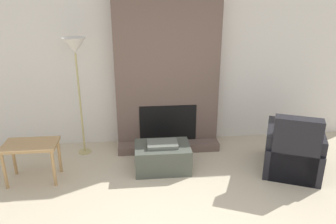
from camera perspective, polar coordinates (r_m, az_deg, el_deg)
The scene contains 6 objects.
wall_back at distance 5.57m, azimuth -0.37°, elevation 7.60°, with size 7.06×0.06×2.60m, color silver.
fireplace at distance 5.39m, azimuth -0.16°, elevation 6.56°, with size 1.69×0.58×2.60m.
ottoman at distance 4.94m, azimuth -0.98°, elevation -7.79°, with size 0.82×0.56×0.44m.
armchair at distance 5.18m, azimuth 20.90°, elevation -6.58°, with size 1.10×1.18×0.95m.
side_table at distance 4.92m, azimuth -22.76°, elevation -6.01°, with size 0.72×0.45×0.57m.
floor_lamp_left at distance 5.16m, azimuth -15.88°, elevation 10.15°, with size 0.36×0.36×1.89m.
Camera 1 is at (-0.51, -2.65, 2.54)m, focal length 35.00 mm.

